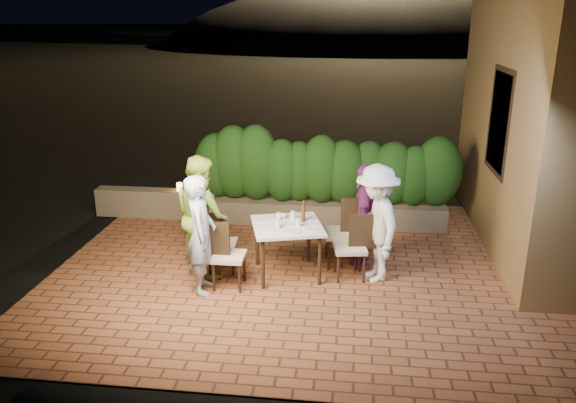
% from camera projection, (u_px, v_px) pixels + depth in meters
% --- Properties ---
extents(ground, '(400.00, 400.00, 0.00)m').
position_uv_depth(ground, '(298.00, 282.00, 7.73)').
color(ground, black).
rests_on(ground, ground).
extents(terrace_floor, '(7.00, 6.00, 0.15)m').
position_uv_depth(terrace_floor, '(301.00, 270.00, 8.22)').
color(terrace_floor, brown).
rests_on(terrace_floor, ground).
extents(building_wall, '(1.60, 5.00, 5.00)m').
position_uv_depth(building_wall, '(551.00, 84.00, 8.41)').
color(building_wall, olive).
rests_on(building_wall, ground).
extents(window_pane, '(0.08, 1.00, 1.40)m').
position_uv_depth(window_pane, '(501.00, 122.00, 8.18)').
color(window_pane, black).
rests_on(window_pane, building_wall).
extents(window_frame, '(0.06, 1.15, 1.55)m').
position_uv_depth(window_frame, '(501.00, 122.00, 8.18)').
color(window_frame, black).
rests_on(window_frame, building_wall).
extents(planter, '(4.20, 0.55, 0.40)m').
position_uv_depth(planter, '(323.00, 212.00, 9.80)').
color(planter, brown).
rests_on(planter, ground).
extents(hedge, '(4.00, 0.70, 1.10)m').
position_uv_depth(hedge, '(324.00, 171.00, 9.57)').
color(hedge, '#183D10').
rests_on(hedge, planter).
extents(parapet, '(2.20, 0.30, 0.50)m').
position_uv_depth(parapet, '(157.00, 203.00, 10.13)').
color(parapet, brown).
rests_on(parapet, ground).
extents(hill, '(52.00, 40.00, 22.00)m').
position_uv_depth(hill, '(367.00, 82.00, 65.26)').
color(hill, black).
rests_on(hill, ground).
extents(dining_table, '(1.14, 1.14, 0.75)m').
position_uv_depth(dining_table, '(287.00, 250.00, 7.81)').
color(dining_table, white).
rests_on(dining_table, ground).
extents(plate_nw, '(0.20, 0.20, 0.01)m').
position_uv_depth(plate_nw, '(269.00, 230.00, 7.48)').
color(plate_nw, white).
rests_on(plate_nw, dining_table).
extents(plate_sw, '(0.21, 0.21, 0.01)m').
position_uv_depth(plate_sw, '(263.00, 220.00, 7.84)').
color(plate_sw, white).
rests_on(plate_sw, dining_table).
extents(plate_ne, '(0.21, 0.21, 0.01)m').
position_uv_depth(plate_ne, '(311.00, 229.00, 7.53)').
color(plate_ne, white).
rests_on(plate_ne, dining_table).
extents(plate_se, '(0.23, 0.23, 0.01)m').
position_uv_depth(plate_se, '(305.00, 218.00, 7.90)').
color(plate_se, white).
rests_on(plate_se, dining_table).
extents(plate_centre, '(0.20, 0.20, 0.01)m').
position_uv_depth(plate_centre, '(287.00, 224.00, 7.70)').
color(plate_centre, white).
rests_on(plate_centre, dining_table).
extents(plate_front, '(0.24, 0.24, 0.01)m').
position_uv_depth(plate_front, '(292.00, 232.00, 7.42)').
color(plate_front, white).
rests_on(plate_front, dining_table).
extents(glass_nw, '(0.07, 0.07, 0.12)m').
position_uv_depth(glass_nw, '(278.00, 224.00, 7.54)').
color(glass_nw, silver).
rests_on(glass_nw, dining_table).
extents(glass_sw, '(0.07, 0.07, 0.11)m').
position_uv_depth(glass_sw, '(279.00, 216.00, 7.83)').
color(glass_sw, silver).
rests_on(glass_sw, dining_table).
extents(glass_ne, '(0.07, 0.07, 0.12)m').
position_uv_depth(glass_ne, '(298.00, 222.00, 7.61)').
color(glass_ne, silver).
rests_on(glass_ne, dining_table).
extents(glass_se, '(0.07, 0.07, 0.12)m').
position_uv_depth(glass_se, '(293.00, 215.00, 7.86)').
color(glass_se, silver).
rests_on(glass_se, dining_table).
extents(beer_bottle, '(0.06, 0.06, 0.31)m').
position_uv_depth(beer_bottle, '(303.00, 211.00, 7.75)').
color(beer_bottle, '#4E2C0D').
rests_on(beer_bottle, dining_table).
extents(bowl, '(0.18, 0.18, 0.04)m').
position_uv_depth(bowl, '(281.00, 216.00, 7.94)').
color(bowl, white).
rests_on(bowl, dining_table).
extents(chair_left_front, '(0.43, 0.43, 0.91)m').
position_uv_depth(chair_left_front, '(229.00, 255.00, 7.44)').
color(chair_left_front, black).
rests_on(chair_left_front, ground).
extents(chair_left_back, '(0.42, 0.42, 0.86)m').
position_uv_depth(chair_left_back, '(222.00, 242.00, 7.93)').
color(chair_left_back, black).
rests_on(chair_left_back, ground).
extents(chair_right_front, '(0.49, 0.49, 0.92)m').
position_uv_depth(chair_right_front, '(350.00, 246.00, 7.69)').
color(chair_right_front, black).
rests_on(chair_right_front, ground).
extents(chair_right_back, '(0.52, 0.52, 1.02)m').
position_uv_depth(chair_right_back, '(342.00, 232.00, 8.09)').
color(chair_right_back, black).
rests_on(chair_right_back, ground).
extents(diner_blue, '(0.48, 0.64, 1.59)m').
position_uv_depth(diner_blue, '(201.00, 235.00, 7.22)').
color(diner_blue, '#A2B7D1').
rests_on(diner_blue, ground).
extents(diner_green, '(1.03, 1.05, 1.70)m').
position_uv_depth(diner_green, '(202.00, 215.00, 7.75)').
color(diner_green, '#90BF3B').
rests_on(diner_green, ground).
extents(diner_white, '(0.90, 1.19, 1.63)m').
position_uv_depth(diner_white, '(376.00, 224.00, 7.54)').
color(diner_white, white).
rests_on(diner_white, ground).
extents(diner_purple, '(0.46, 0.91, 1.50)m').
position_uv_depth(diner_purple, '(364.00, 214.00, 8.08)').
color(diner_purple, '#7E2A7E').
rests_on(diner_purple, ground).
extents(parapet_lamp, '(0.10, 0.10, 0.14)m').
position_uv_depth(parapet_lamp, '(179.00, 187.00, 9.98)').
color(parapet_lamp, orange).
rests_on(parapet_lamp, parapet).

